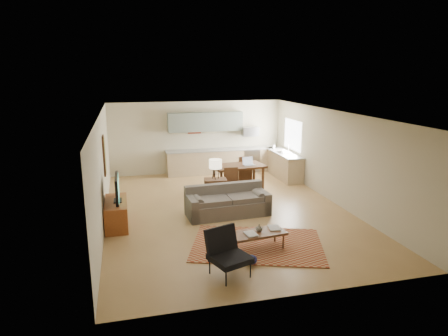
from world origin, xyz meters
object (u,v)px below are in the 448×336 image
object	(u,v)px
console_table	(216,191)
tv_credenza	(116,213)
armchair	(230,254)
coffee_table	(256,241)
sofa	(228,201)
dining_table	(238,178)

from	to	relation	value
console_table	tv_credenza	bearing A→B (deg)	-151.86
armchair	tv_credenza	world-z (taller)	armchair
coffee_table	sofa	bearing A→B (deg)	83.57
coffee_table	armchair	distance (m)	1.29
tv_credenza	dining_table	xyz separation A→B (m)	(3.82, 2.23, 0.09)
coffee_table	console_table	bearing A→B (deg)	85.11
armchair	tv_credenza	bearing A→B (deg)	103.88
sofa	tv_credenza	xyz separation A→B (m)	(-2.90, -0.05, -0.08)
dining_table	tv_credenza	bearing A→B (deg)	-155.72
console_table	sofa	bearing A→B (deg)	-76.71
coffee_table	armchair	world-z (taller)	armchair
sofa	tv_credenza	bearing A→B (deg)	177.39
armchair	console_table	size ratio (longest dim) A/B	1.19
tv_credenza	console_table	distance (m)	2.99
coffee_table	tv_credenza	distance (m)	3.66
sofa	console_table	distance (m)	1.02
coffee_table	armchair	xyz separation A→B (m)	(-0.83, -0.96, 0.24)
tv_credenza	dining_table	world-z (taller)	dining_table
sofa	dining_table	size ratio (longest dim) A/B	1.39
tv_credenza	console_table	size ratio (longest dim) A/B	1.87
armchair	dining_table	distance (m)	5.63
dining_table	armchair	bearing A→B (deg)	-113.66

